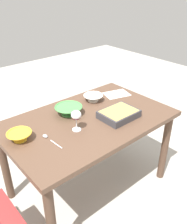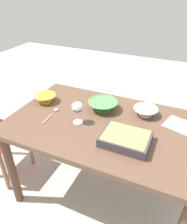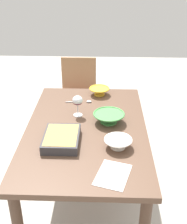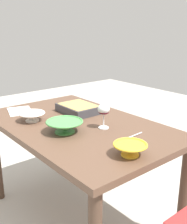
{
  "view_description": "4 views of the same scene",
  "coord_description": "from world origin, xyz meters",
  "px_view_note": "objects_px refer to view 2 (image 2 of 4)",
  "views": [
    {
      "loc": [
        1.1,
        1.34,
        1.77
      ],
      "look_at": [
        0.01,
        0.07,
        0.84
      ],
      "focal_mm": 39.29,
      "sensor_mm": 36.0,
      "label": 1
    },
    {
      "loc": [
        -0.45,
        1.19,
        1.64
      ],
      "look_at": [
        0.08,
        0.01,
        0.83
      ],
      "focal_mm": 34.47,
      "sensor_mm": 36.0,
      "label": 2
    },
    {
      "loc": [
        -1.85,
        -0.12,
        1.87
      ],
      "look_at": [
        0.1,
        -0.05,
        0.83
      ],
      "focal_mm": 48.04,
      "sensor_mm": 36.0,
      "label": 3
    },
    {
      "loc": [
        1.46,
        -1.06,
        1.4
      ],
      "look_at": [
        0.09,
        0.06,
        0.85
      ],
      "focal_mm": 45.03,
      "sensor_mm": 36.0,
      "label": 4
    }
  ],
  "objects_px": {
    "dining_table": "(104,134)",
    "casserole_dish": "(126,138)",
    "wine_glass": "(77,108)",
    "mixing_bowl": "(145,111)",
    "serving_spoon": "(53,112)",
    "small_bowl": "(103,105)",
    "serving_bowl": "(45,98)",
    "napkin": "(183,126)"
  },
  "relations": [
    {
      "from": "small_bowl",
      "to": "serving_bowl",
      "type": "relative_size",
      "value": 1.31
    },
    {
      "from": "dining_table",
      "to": "casserole_dish",
      "type": "xyz_separation_m",
      "value": [
        -0.2,
        0.15,
        0.14
      ]
    },
    {
      "from": "wine_glass",
      "to": "napkin",
      "type": "distance_m",
      "value": 0.75
    },
    {
      "from": "wine_glass",
      "to": "serving_bowl",
      "type": "relative_size",
      "value": 0.93
    },
    {
      "from": "dining_table",
      "to": "mixing_bowl",
      "type": "xyz_separation_m",
      "value": [
        -0.24,
        -0.22,
        0.14
      ]
    },
    {
      "from": "small_bowl",
      "to": "wine_glass",
      "type": "bearing_deg",
      "value": 67.7
    },
    {
      "from": "dining_table",
      "to": "serving_bowl",
      "type": "distance_m",
      "value": 0.59
    },
    {
      "from": "mixing_bowl",
      "to": "serving_spoon",
      "type": "height_order",
      "value": "mixing_bowl"
    },
    {
      "from": "small_bowl",
      "to": "serving_spoon",
      "type": "distance_m",
      "value": 0.39
    },
    {
      "from": "wine_glass",
      "to": "small_bowl",
      "type": "distance_m",
      "value": 0.27
    },
    {
      "from": "mixing_bowl",
      "to": "serving_bowl",
      "type": "xyz_separation_m",
      "value": [
        0.8,
        0.14,
        0.0
      ]
    },
    {
      "from": "napkin",
      "to": "casserole_dish",
      "type": "bearing_deg",
      "value": 46.43
    },
    {
      "from": "small_bowl",
      "to": "serving_bowl",
      "type": "xyz_separation_m",
      "value": [
        0.48,
        0.08,
        -0.01
      ]
    },
    {
      "from": "casserole_dish",
      "to": "napkin",
      "type": "xyz_separation_m",
      "value": [
        -0.32,
        -0.33,
        -0.03
      ]
    },
    {
      "from": "small_bowl",
      "to": "serving_bowl",
      "type": "height_order",
      "value": "small_bowl"
    },
    {
      "from": "casserole_dish",
      "to": "mixing_bowl",
      "type": "bearing_deg",
      "value": -96.37
    },
    {
      "from": "wine_glass",
      "to": "napkin",
      "type": "relative_size",
      "value": 0.7
    },
    {
      "from": "dining_table",
      "to": "wine_glass",
      "type": "bearing_deg",
      "value": 22.81
    },
    {
      "from": "dining_table",
      "to": "serving_bowl",
      "type": "relative_size",
      "value": 7.76
    },
    {
      "from": "dining_table",
      "to": "serving_spoon",
      "type": "distance_m",
      "value": 0.42
    },
    {
      "from": "mixing_bowl",
      "to": "serving_spoon",
      "type": "relative_size",
      "value": 0.84
    },
    {
      "from": "casserole_dish",
      "to": "small_bowl",
      "type": "xyz_separation_m",
      "value": [
        0.28,
        -0.31,
        0.01
      ]
    },
    {
      "from": "serving_bowl",
      "to": "napkin",
      "type": "xyz_separation_m",
      "value": [
        -1.08,
        -0.1,
        -0.04
      ]
    },
    {
      "from": "casserole_dish",
      "to": "small_bowl",
      "type": "bearing_deg",
      "value": -48.24
    },
    {
      "from": "wine_glass",
      "to": "napkin",
      "type": "bearing_deg",
      "value": -159.7
    },
    {
      "from": "mixing_bowl",
      "to": "serving_bowl",
      "type": "height_order",
      "value": "serving_bowl"
    },
    {
      "from": "mixing_bowl",
      "to": "small_bowl",
      "type": "height_order",
      "value": "small_bowl"
    },
    {
      "from": "small_bowl",
      "to": "serving_spoon",
      "type": "relative_size",
      "value": 1.07
    },
    {
      "from": "small_bowl",
      "to": "serving_spoon",
      "type": "bearing_deg",
      "value": 32.28
    },
    {
      "from": "serving_spoon",
      "to": "casserole_dish",
      "type": "bearing_deg",
      "value": 169.92
    },
    {
      "from": "dining_table",
      "to": "napkin",
      "type": "relative_size",
      "value": 5.83
    },
    {
      "from": "casserole_dish",
      "to": "serving_spoon",
      "type": "distance_m",
      "value": 0.61
    },
    {
      "from": "casserole_dish",
      "to": "mixing_bowl",
      "type": "distance_m",
      "value": 0.37
    },
    {
      "from": "dining_table",
      "to": "small_bowl",
      "type": "distance_m",
      "value": 0.23
    },
    {
      "from": "wine_glass",
      "to": "serving_bowl",
      "type": "bearing_deg",
      "value": -22.31
    },
    {
      "from": "mixing_bowl",
      "to": "napkin",
      "type": "bearing_deg",
      "value": 172.23
    },
    {
      "from": "casserole_dish",
      "to": "serving_spoon",
      "type": "xyz_separation_m",
      "value": [
        0.6,
        -0.11,
        -0.03
      ]
    },
    {
      "from": "mixing_bowl",
      "to": "small_bowl",
      "type": "bearing_deg",
      "value": 10.02
    },
    {
      "from": "dining_table",
      "to": "small_bowl",
      "type": "xyz_separation_m",
      "value": [
        0.08,
        -0.16,
        0.14
      ]
    },
    {
      "from": "wine_glass",
      "to": "mixing_bowl",
      "type": "bearing_deg",
      "value": -144.91
    },
    {
      "from": "casserole_dish",
      "to": "small_bowl",
      "type": "relative_size",
      "value": 1.29
    },
    {
      "from": "napkin",
      "to": "serving_spoon",
      "type": "bearing_deg",
      "value": 13.71
    }
  ]
}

